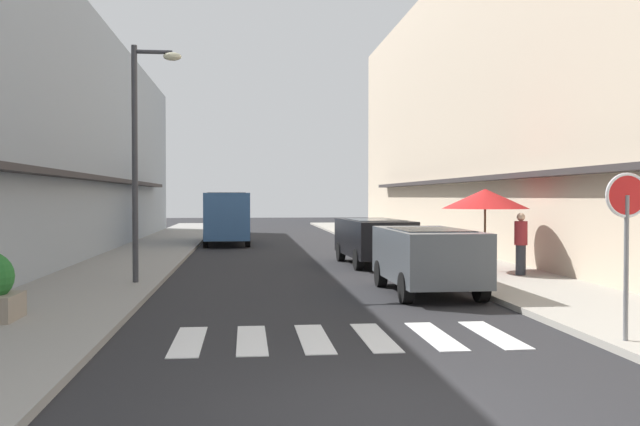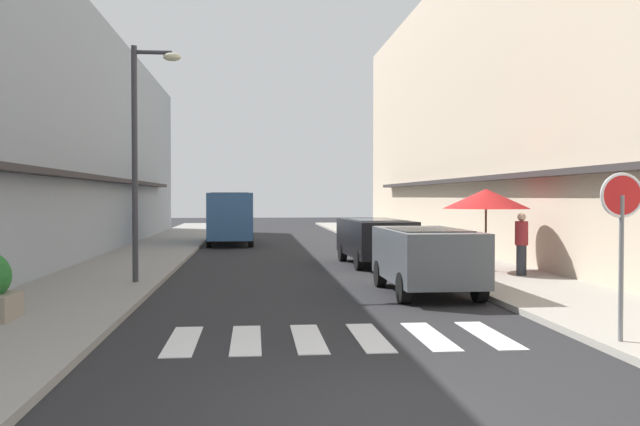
{
  "view_description": "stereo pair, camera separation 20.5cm",
  "coord_description": "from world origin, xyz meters",
  "px_view_note": "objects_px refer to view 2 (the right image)",
  "views": [
    {
      "loc": [
        -1.51,
        -6.58,
        2.18
      ],
      "look_at": [
        0.43,
        11.35,
        1.76
      ],
      "focal_mm": 38.57,
      "sensor_mm": 36.0,
      "label": 1
    },
    {
      "loc": [
        -1.3,
        -6.6,
        2.18
      ],
      "look_at": [
        0.43,
        11.35,
        1.76
      ],
      "focal_mm": 38.57,
      "sensor_mm": 36.0,
      "label": 2
    }
  ],
  "objects_px": {
    "round_street_sign": "(622,212)",
    "cafe_umbrella": "(486,199)",
    "street_lamp": "(142,139)",
    "parked_car_near": "(426,253)",
    "delivery_van": "(230,214)",
    "pedestrian_walking_near": "(521,243)",
    "parked_car_mid": "(375,236)"
  },
  "relations": [
    {
      "from": "parked_car_mid",
      "to": "delivery_van",
      "type": "height_order",
      "value": "delivery_van"
    },
    {
      "from": "parked_car_mid",
      "to": "pedestrian_walking_near",
      "type": "relative_size",
      "value": 2.72
    },
    {
      "from": "round_street_sign",
      "to": "pedestrian_walking_near",
      "type": "relative_size",
      "value": 1.47
    },
    {
      "from": "parked_car_near",
      "to": "street_lamp",
      "type": "distance_m",
      "value": 7.3
    },
    {
      "from": "parked_car_near",
      "to": "street_lamp",
      "type": "relative_size",
      "value": 0.7
    },
    {
      "from": "street_lamp",
      "to": "cafe_umbrella",
      "type": "bearing_deg",
      "value": 9.87
    },
    {
      "from": "round_street_sign",
      "to": "street_lamp",
      "type": "height_order",
      "value": "street_lamp"
    },
    {
      "from": "street_lamp",
      "to": "pedestrian_walking_near",
      "type": "height_order",
      "value": "street_lamp"
    },
    {
      "from": "parked_car_mid",
      "to": "street_lamp",
      "type": "relative_size",
      "value": 0.78
    },
    {
      "from": "delivery_van",
      "to": "round_street_sign",
      "type": "height_order",
      "value": "round_street_sign"
    },
    {
      "from": "delivery_van",
      "to": "parked_car_near",
      "type": "bearing_deg",
      "value": -73.44
    },
    {
      "from": "round_street_sign",
      "to": "street_lamp",
      "type": "distance_m",
      "value": 11.11
    },
    {
      "from": "parked_car_mid",
      "to": "parked_car_near",
      "type": "bearing_deg",
      "value": -90.0
    },
    {
      "from": "delivery_van",
      "to": "round_street_sign",
      "type": "bearing_deg",
      "value": -74.22
    },
    {
      "from": "parked_car_near",
      "to": "round_street_sign",
      "type": "relative_size",
      "value": 1.65
    },
    {
      "from": "street_lamp",
      "to": "pedestrian_walking_near",
      "type": "distance_m",
      "value": 10.02
    },
    {
      "from": "round_street_sign",
      "to": "street_lamp",
      "type": "relative_size",
      "value": 0.42
    },
    {
      "from": "parked_car_mid",
      "to": "cafe_umbrella",
      "type": "xyz_separation_m",
      "value": [
        2.58,
        -3.02,
        1.2
      ]
    },
    {
      "from": "parked_car_mid",
      "to": "cafe_umbrella",
      "type": "bearing_deg",
      "value": -49.44
    },
    {
      "from": "pedestrian_walking_near",
      "to": "delivery_van",
      "type": "bearing_deg",
      "value": 126.08
    },
    {
      "from": "round_street_sign",
      "to": "cafe_umbrella",
      "type": "bearing_deg",
      "value": 82.52
    },
    {
      "from": "round_street_sign",
      "to": "delivery_van",
      "type": "bearing_deg",
      "value": 105.78
    },
    {
      "from": "pedestrian_walking_near",
      "to": "cafe_umbrella",
      "type": "bearing_deg",
      "value": 122.91
    },
    {
      "from": "delivery_van",
      "to": "pedestrian_walking_near",
      "type": "distance_m",
      "value": 16.32
    },
    {
      "from": "parked_car_near",
      "to": "round_street_sign",
      "type": "height_order",
      "value": "round_street_sign"
    },
    {
      "from": "cafe_umbrella",
      "to": "pedestrian_walking_near",
      "type": "relative_size",
      "value": 1.47
    },
    {
      "from": "cafe_umbrella",
      "to": "delivery_van",
      "type": "bearing_deg",
      "value": 119.92
    },
    {
      "from": "round_street_sign",
      "to": "cafe_umbrella",
      "type": "distance_m",
      "value": 9.31
    },
    {
      "from": "parked_car_near",
      "to": "parked_car_mid",
      "type": "bearing_deg",
      "value": 90.0
    },
    {
      "from": "parked_car_near",
      "to": "cafe_umbrella",
      "type": "distance_m",
      "value": 4.52
    },
    {
      "from": "delivery_van",
      "to": "pedestrian_walking_near",
      "type": "relative_size",
      "value": 3.33
    },
    {
      "from": "delivery_van",
      "to": "round_street_sign",
      "type": "xyz_separation_m",
      "value": [
        6.29,
        -22.27,
        0.55
      ]
    }
  ]
}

